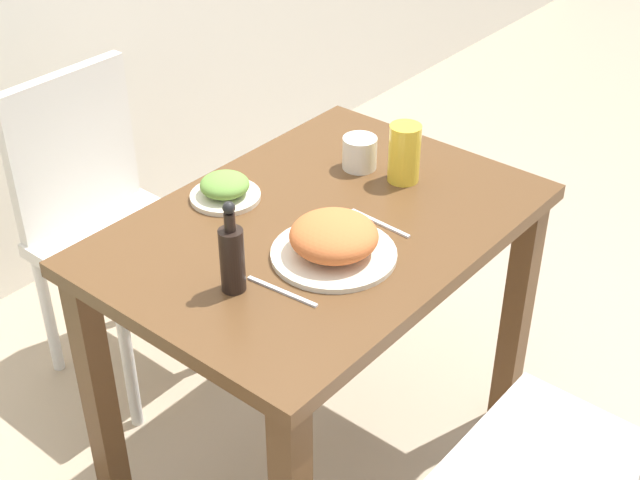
{
  "coord_description": "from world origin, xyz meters",
  "views": [
    {
      "loc": [
        -1.29,
        -1.07,
        1.82
      ],
      "look_at": [
        0.0,
        0.0,
        0.71
      ],
      "focal_mm": 50.0,
      "sensor_mm": 36.0,
      "label": 1
    }
  ],
  "objects_px": {
    "side_plate": "(225,189)",
    "juice_glass": "(404,153)",
    "chair_near": "(609,475)",
    "chair_far": "(106,214)",
    "food_plate": "(334,240)",
    "sauce_bottle": "(232,256)",
    "drink_cup": "(360,153)"
  },
  "relations": [
    {
      "from": "chair_far",
      "to": "sauce_bottle",
      "type": "bearing_deg",
      "value": -108.56
    },
    {
      "from": "chair_near",
      "to": "food_plate",
      "type": "xyz_separation_m",
      "value": [
        -0.05,
        0.64,
        0.3
      ]
    },
    {
      "from": "chair_near",
      "to": "food_plate",
      "type": "distance_m",
      "value": 0.7
    },
    {
      "from": "chair_near",
      "to": "sauce_bottle",
      "type": "height_order",
      "value": "sauce_bottle"
    },
    {
      "from": "food_plate",
      "to": "sauce_bottle",
      "type": "distance_m",
      "value": 0.23
    },
    {
      "from": "food_plate",
      "to": "juice_glass",
      "type": "relative_size",
      "value": 1.85
    },
    {
      "from": "side_plate",
      "to": "drink_cup",
      "type": "relative_size",
      "value": 1.95
    },
    {
      "from": "chair_near",
      "to": "chair_far",
      "type": "distance_m",
      "value": 1.49
    },
    {
      "from": "chair_far",
      "to": "juice_glass",
      "type": "bearing_deg",
      "value": -68.1
    },
    {
      "from": "chair_near",
      "to": "drink_cup",
      "type": "height_order",
      "value": "chair_near"
    },
    {
      "from": "side_plate",
      "to": "juice_glass",
      "type": "relative_size",
      "value": 1.14
    },
    {
      "from": "drink_cup",
      "to": "side_plate",
      "type": "bearing_deg",
      "value": 154.93
    },
    {
      "from": "food_plate",
      "to": "side_plate",
      "type": "xyz_separation_m",
      "value": [
        0.02,
        0.34,
        -0.01
      ]
    },
    {
      "from": "chair_near",
      "to": "drink_cup",
      "type": "xyz_separation_m",
      "value": [
        0.28,
        0.83,
        0.3
      ]
    },
    {
      "from": "food_plate",
      "to": "side_plate",
      "type": "bearing_deg",
      "value": 86.07
    },
    {
      "from": "chair_near",
      "to": "sauce_bottle",
      "type": "relative_size",
      "value": 4.43
    },
    {
      "from": "food_plate",
      "to": "chair_far",
      "type": "bearing_deg",
      "value": 87.0
    },
    {
      "from": "chair_near",
      "to": "chair_far",
      "type": "relative_size",
      "value": 1.0
    },
    {
      "from": "chair_far",
      "to": "juice_glass",
      "type": "relative_size",
      "value": 6.23
    },
    {
      "from": "food_plate",
      "to": "side_plate",
      "type": "relative_size",
      "value": 1.62
    },
    {
      "from": "food_plate",
      "to": "drink_cup",
      "type": "relative_size",
      "value": 3.16
    },
    {
      "from": "chair_near",
      "to": "chair_far",
      "type": "height_order",
      "value": "same"
    },
    {
      "from": "chair_far",
      "to": "side_plate",
      "type": "height_order",
      "value": "chair_far"
    },
    {
      "from": "side_plate",
      "to": "juice_glass",
      "type": "xyz_separation_m",
      "value": [
        0.33,
        -0.27,
        0.05
      ]
    },
    {
      "from": "chair_near",
      "to": "chair_far",
      "type": "xyz_separation_m",
      "value": [
        -0.01,
        1.49,
        0.0
      ]
    },
    {
      "from": "food_plate",
      "to": "sauce_bottle",
      "type": "height_order",
      "value": "sauce_bottle"
    },
    {
      "from": "sauce_bottle",
      "to": "chair_near",
      "type": "bearing_deg",
      "value": -69.5
    },
    {
      "from": "side_plate",
      "to": "food_plate",
      "type": "bearing_deg",
      "value": -93.93
    },
    {
      "from": "juice_glass",
      "to": "chair_far",
      "type": "bearing_deg",
      "value": 111.9
    },
    {
      "from": "sauce_bottle",
      "to": "chair_far",
      "type": "bearing_deg",
      "value": 71.44
    },
    {
      "from": "chair_near",
      "to": "food_plate",
      "type": "bearing_deg",
      "value": -85.11
    },
    {
      "from": "sauce_bottle",
      "to": "food_plate",
      "type": "bearing_deg",
      "value": -20.86
    }
  ]
}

